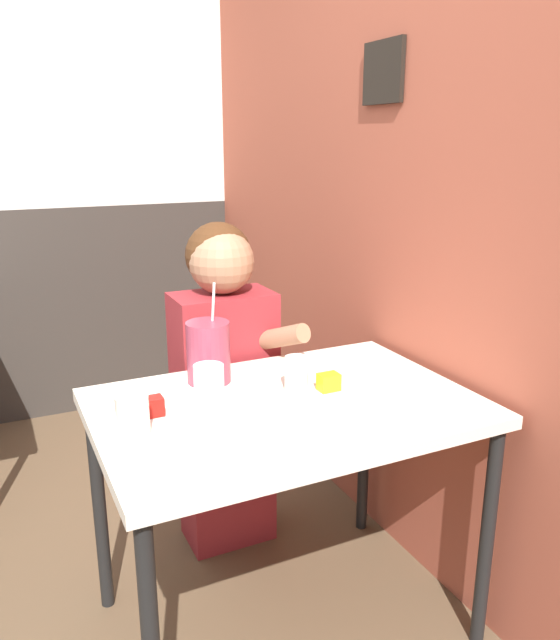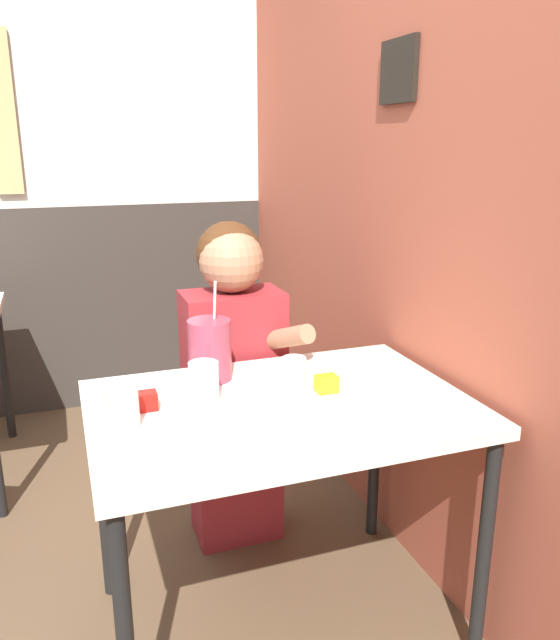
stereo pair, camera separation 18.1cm
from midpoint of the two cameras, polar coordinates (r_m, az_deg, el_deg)
The scene contains 10 objects.
brick_wall_right at distance 2.54m, azimuth 8.63°, elevation 14.27°, with size 0.08×4.22×2.70m.
back_wall at distance 3.38m, azimuth -22.59°, elevation 13.76°, with size 5.57×0.09×2.70m.
main_table at distance 1.76m, azimuth 3.00°, elevation -9.68°, with size 1.04×0.71×0.73m.
person_seated at distance 2.19m, azimuth -1.90°, elevation -5.14°, with size 0.42×0.41×1.17m.
cocktail_pitcher at distance 1.86m, azimuth -3.70°, elevation -2.77°, with size 0.13×0.13×0.30m.
glass_near_pitcher at distance 1.71m, azimuth -3.98°, elevation -5.77°, with size 0.08×0.08×0.11m.
glass_center at distance 1.78m, azimuth 4.19°, elevation -5.06°, with size 0.07×0.07×0.10m.
glass_far_side at distance 1.60m, azimuth -11.05°, elevation -7.98°, with size 0.08×0.08×0.10m.
condiment_ketchup at distance 1.69m, azimuth -9.20°, elevation -7.39°, with size 0.06×0.04×0.05m.
condiment_mustard at distance 1.80m, azimuth 7.16°, elevation -5.87°, with size 0.06×0.04×0.05m.
Camera 2 is at (0.20, -1.17, 1.42)m, focal length 35.00 mm.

